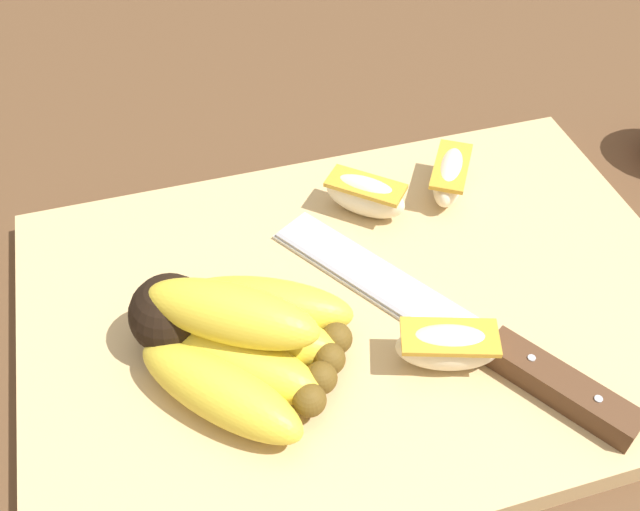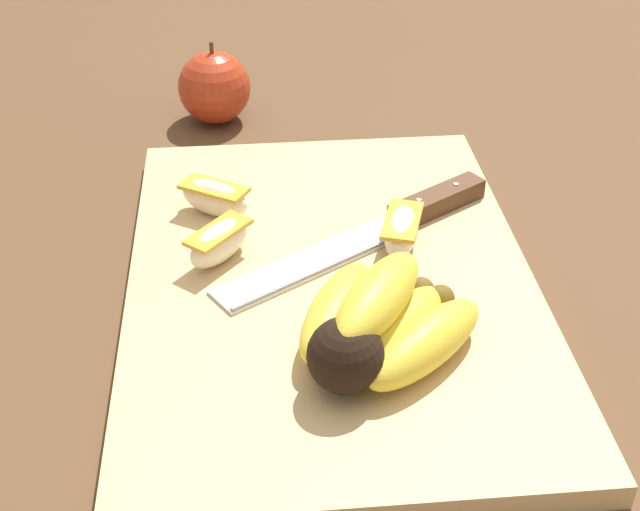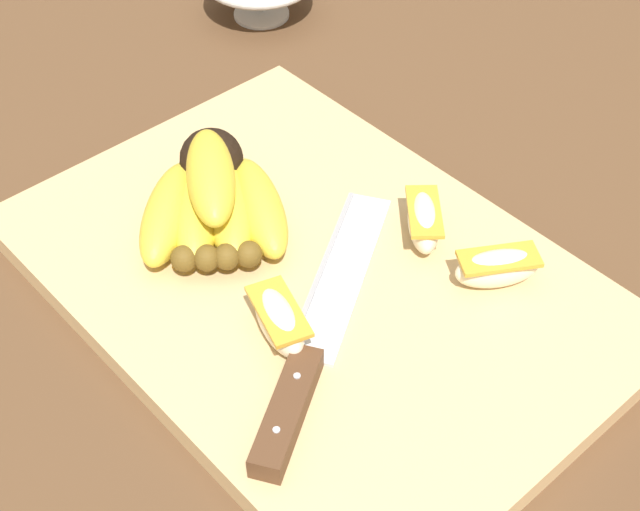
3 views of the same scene
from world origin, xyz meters
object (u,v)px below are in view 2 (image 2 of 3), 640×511
Objects in this scene: apple_wedge_near at (219,242)px; apple_wedge_middle at (215,197)px; chefs_knife at (397,221)px; whole_apple at (214,87)px; banana_bunch at (376,325)px; apple_wedge_far at (402,231)px.

apple_wedge_near is 0.07m from apple_wedge_middle.
chefs_knife is 0.31m from whole_apple.
banana_bunch reaches higher than apple_wedge_far.
apple_wedge_middle is 0.23m from whole_apple.
chefs_knife is 0.16m from apple_wedge_middle.
banana_bunch reaches higher than apple_wedge_middle.
apple_wedge_near is (-0.13, -0.11, -0.01)m from banana_bunch.
apple_wedge_middle is at bearing -149.80° from banana_bunch.
whole_apple is (-0.30, -0.16, 0.00)m from apple_wedge_far.
apple_wedge_middle is (-0.07, -0.00, -0.00)m from apple_wedge_near.
apple_wedge_near reaches higher than apple_wedge_middle.
apple_wedge_far reaches higher than apple_wedge_middle.
whole_apple is at bearing -179.64° from apple_wedge_middle.
whole_apple is (-0.43, -0.12, -0.00)m from banana_bunch.
apple_wedge_near is at bearing -76.94° from chefs_knife.
apple_wedge_middle reaches higher than chefs_knife.
banana_bunch is 0.17m from apple_wedge_near.
apple_wedge_far reaches higher than chefs_knife.
apple_wedge_middle is 0.17m from apple_wedge_far.
chefs_knife is 2.76× the size of whole_apple.
apple_wedge_near and apple_wedge_far have the same top height.
chefs_knife is 3.67× the size of apple_wedge_middle.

